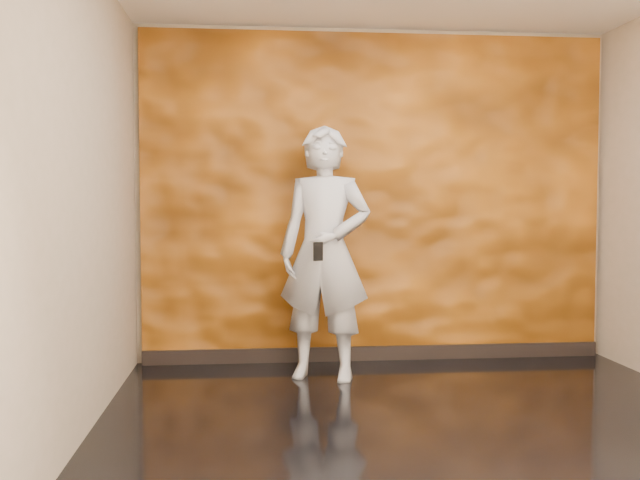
% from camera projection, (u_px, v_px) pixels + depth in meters
% --- Properties ---
extents(room, '(4.02, 4.02, 2.81)m').
position_uv_depth(room, '(435.00, 192.00, 4.08)').
color(room, black).
rests_on(room, ground).
extents(feature_wall, '(3.90, 0.06, 2.75)m').
position_uv_depth(feature_wall, '(375.00, 198.00, 6.03)').
color(feature_wall, orange).
rests_on(feature_wall, ground).
extents(baseboard, '(3.90, 0.04, 0.12)m').
position_uv_depth(baseboard, '(375.00, 353.00, 6.06)').
color(baseboard, black).
rests_on(baseboard, ground).
extents(man, '(0.81, 0.66, 1.92)m').
position_uv_depth(man, '(325.00, 253.00, 5.39)').
color(man, '#999DA7').
rests_on(man, ground).
extents(phone, '(0.07, 0.04, 0.14)m').
position_uv_depth(phone, '(318.00, 252.00, 5.15)').
color(phone, black).
rests_on(phone, man).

